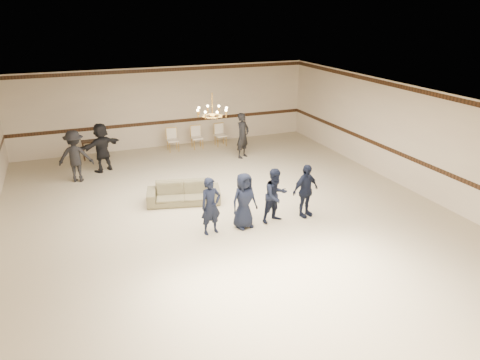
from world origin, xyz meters
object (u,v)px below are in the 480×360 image
Objects in this scene: adult_left at (75,156)px; console_table at (94,149)px; banquet_chair_mid at (197,138)px; settee at (184,193)px; banquet_chair_left at (173,140)px; boy_c at (276,196)px; boy_d at (305,191)px; boy_a at (211,206)px; boy_b at (244,201)px; chandelier at (212,105)px; adult_right at (243,135)px; banquet_chair_right at (220,135)px; adult_mid at (102,147)px.

adult_left is 2.41m from console_table.
console_table is at bearing -179.41° from banquet_chair_mid.
banquet_chair_left is (0.92, 5.05, 0.14)m from settee.
boy_c reaches higher than console_table.
boy_d reaches higher than banquet_chair_mid.
boy_c is 0.71× the size of settee.
boy_d is at bearing -9.07° from boy_a.
boy_b is 1.00× the size of boy_d.
chandelier is at bearing 105.96° from boy_c.
adult_right reaches higher than boy_d.
adult_right is 1.91× the size of banquet_chair_right.
banquet_chair_right is 5.00m from console_table.
boy_b is 2.38m from settee.
chandelier is at bearing 120.98° from boy_d.
boy_d is at bearing 101.45° from adult_mid.
adult_left is 1.91× the size of banquet_chair_left.
adult_right reaches higher than boy_c.
chandelier is 1.04× the size of banquet_chair_mid.
banquet_chair_right is at bearing 73.57° from settee.
banquet_chair_right is at bearing 69.87° from boy_c.
adult_left and adult_right have the same top height.
settee is 2.47× the size of console_table.
boy_b is at bearing -145.39° from adult_right.
boy_a is 1.66× the size of banquet_chair_left.
adult_right reaches higher than boy_a.
chandelier reaches higher than boy_c.
adult_left is at bearing 115.45° from boy_b.
adult_mid reaches higher than console_table.
banquet_chair_right is (2.92, 5.05, 0.14)m from settee.
settee is at bearing 105.42° from boy_b.
boy_d reaches higher than banquet_chair_left.
adult_right is at bearing 147.52° from adult_mid.
adult_mid is at bearing 105.34° from boy_b.
banquet_chair_right reaches higher than settee.
adult_right is 5.66m from console_table.
adult_mid is (-2.96, 5.78, 0.11)m from boy_b.
banquet_chair_right is (2.75, 7.13, -0.30)m from boy_a.
adult_left is at bearing -164.14° from banquet_chair_right.
adult_mid is at bearing 130.66° from settee.
boy_c is (0.90, 0.00, 0.00)m from boy_b.
banquet_chair_left is at bearing 176.15° from banquet_chair_right.
banquet_chair_left is at bearing 89.82° from chandelier.
boy_d is at bearing -58.92° from console_table.
boy_b is 6.38m from adult_left.
boy_b is 1.66× the size of banquet_chair_mid.
adult_right reaches higher than banquet_chair_right.
banquet_chair_left is (-2.29, 1.75, -0.41)m from adult_right.
boy_b is 0.90m from boy_c.
settee is 5.14m from banquet_chair_left.
boy_d is at bearing -22.34° from settee.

